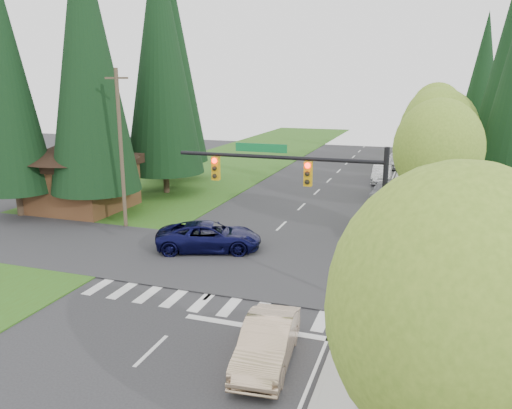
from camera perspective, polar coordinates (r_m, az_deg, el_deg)
The scene contains 31 objects.
ground at distance 19.32m, azimuth -10.33°, elevation -14.70°, with size 120.00×120.00×0.00m, color #28282B.
grass_east at distance 36.16m, azimuth 25.27°, elevation -2.16°, with size 14.00×110.00×0.06m, color #315115.
grass_west at distance 41.87m, azimuth -12.67°, elevation 0.88°, with size 14.00×110.00×0.06m, color #315115.
cross_street at distance 25.94m, azimuth -1.70°, elevation -6.86°, with size 120.00×8.00×0.10m, color #28282B.
sidewalk_east at distance 37.85m, azimuth 15.79°, elevation -0.62°, with size 1.80×80.00×0.13m, color gray.
curb_east at distance 37.90m, azimuth 14.51°, elevation -0.52°, with size 0.20×80.00×0.13m, color gray.
stone_wall_north at distance 45.56m, azimuth 18.56°, elevation 1.94°, with size 0.70×40.00×0.70m, color #4C4438.
traffic_signal at distance 20.09m, azimuth 6.40°, elevation 1.75°, with size 8.70×0.37×6.80m.
brown_building at distance 38.40m, azimuth -19.35°, elevation 4.01°, with size 8.40×8.40×5.40m.
utility_pole at distance 32.49m, azimuth -15.18°, elevation 6.24°, with size 1.60×0.24×10.00m.
decid_tree_0 at distance 28.93m, azimuth 20.09°, elevation 5.92°, with size 4.80×4.80×8.37m.
decid_tree_1 at distance 35.87m, azimuth 20.14°, elevation 7.61°, with size 5.20×5.20×8.80m.
decid_tree_2 at distance 42.83m, azimuth 19.77°, elevation 8.69°, with size 5.00×5.00×8.82m.
decid_tree_3 at distance 49.83m, azimuth 19.81°, elevation 8.99°, with size 5.00×5.00×8.55m.
decid_tree_4 at distance 56.79m, azimuth 19.89°, elevation 9.88°, with size 5.40×5.40×9.18m.
decid_tree_5 at distance 63.81m, azimuth 19.62°, elevation 9.77°, with size 4.80×4.80×8.30m.
decid_tree_6 at distance 70.78m, azimuth 19.70°, elevation 10.35°, with size 5.20×5.20×8.86m.
decid_tree_south at distance 9.56m, azimuth 21.96°, elevation -11.22°, with size 4.60×4.60×7.92m.
conifer_w_a at distance 35.95m, azimuth -18.75°, elevation 15.72°, with size 6.12×6.12×19.80m.
conifer_w_b at distance 40.91m, azimuth -18.61°, elevation 14.01°, with size 5.44×5.44×17.80m.
conifer_w_c at distance 42.13m, azimuth -10.82°, elevation 16.48°, with size 6.46×6.46×20.80m.
conifer_w_d at distance 37.67m, azimuth -26.66°, elevation 12.59°, with size 5.10×5.10×16.80m.
conifer_w_e at distance 48.32m, azimuth -9.29°, elevation 14.98°, with size 5.78×5.78×18.80m.
conifer_e_c at distance 62.94m, azimuth 24.47°, elevation 12.73°, with size 5.10×5.10×16.80m.
sedan_champagne at distance 17.18m, azimuth 1.28°, elevation -15.47°, with size 1.59×4.55×1.50m, color #D5B38E.
suv_navy at distance 27.91m, azimuth -5.37°, elevation -3.66°, with size 2.67×5.78×1.61m, color #0A0B35.
parked_car_a at distance 31.62m, azimuth 12.81°, elevation -1.93°, with size 1.81×4.50×1.53m, color #B5B4BA.
parked_car_b at distance 41.38m, azimuth 14.36°, elevation 1.51°, with size 1.81×4.46×1.30m, color slate.
parked_car_c at distance 48.00m, azimuth 14.17°, elevation 3.34°, with size 1.66×4.75×1.57m, color silver.
parked_car_d at distance 56.60m, azimuth 15.71°, elevation 4.71°, with size 1.67×4.14×1.41m, color silver.
parked_car_e at distance 59.41m, azimuth 15.73°, elevation 5.07°, with size 1.86×4.58×1.33m, color #B3B2B7.
Camera 1 is at (8.57, -14.71, 9.15)m, focal length 35.00 mm.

